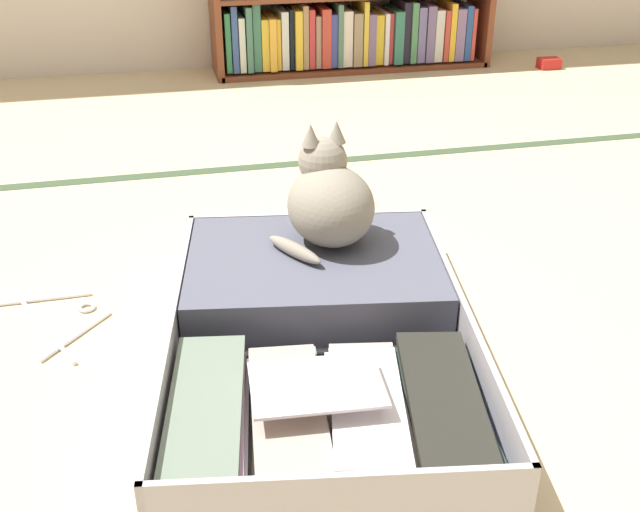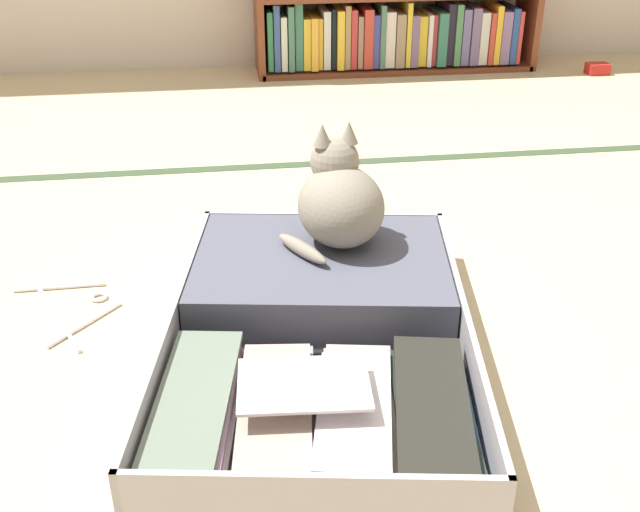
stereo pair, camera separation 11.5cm
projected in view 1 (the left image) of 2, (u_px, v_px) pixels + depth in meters
ground_plane at (359, 339)px, 1.65m from camera, size 10.00×10.00×0.00m
tatami_border at (275, 165)px, 2.55m from camera, size 4.80×0.05×0.00m
open_suitcase at (318, 322)px, 1.61m from camera, size 0.74×1.01×0.12m
black_cat at (328, 200)px, 1.75m from camera, size 0.27×0.26×0.28m
clothes_hanger at (57, 318)px, 1.72m from camera, size 0.26×0.35×0.01m
small_red_pouch at (549, 63)px, 3.68m from camera, size 0.10×0.07×0.05m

